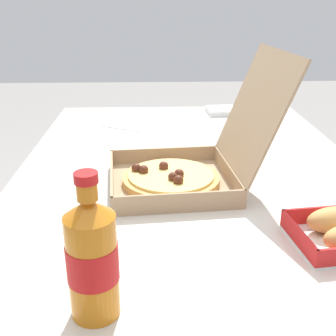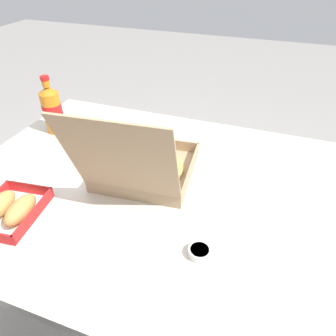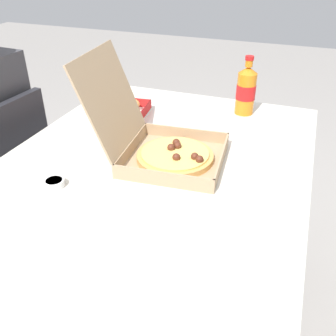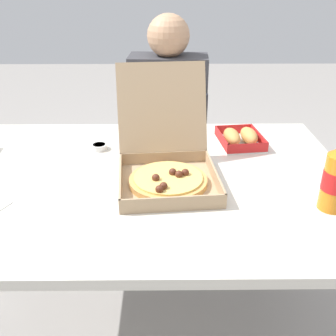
{
  "view_description": "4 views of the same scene",
  "coord_description": "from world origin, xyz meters",
  "px_view_note": "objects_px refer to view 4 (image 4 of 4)",
  "views": [
    {
      "loc": [
        1.06,
        -0.1,
        1.17
      ],
      "look_at": [
        0.09,
        -0.07,
        0.77
      ],
      "focal_mm": 45.84,
      "sensor_mm": 36.0,
      "label": 1
    },
    {
      "loc": [
        -0.24,
        0.68,
        1.35
      ],
      "look_at": [
        0.02,
        -0.04,
        0.78
      ],
      "focal_mm": 32.66,
      "sensor_mm": 36.0,
      "label": 2
    },
    {
      "loc": [
        -0.84,
        -0.39,
        1.32
      ],
      "look_at": [
        0.02,
        -0.07,
        0.75
      ],
      "focal_mm": 39.79,
      "sensor_mm": 36.0,
      "label": 3
    },
    {
      "loc": [
        0.09,
        -1.09,
        1.32
      ],
      "look_at": [
        0.1,
        0.02,
        0.75
      ],
      "focal_mm": 41.58,
      "sensor_mm": 36.0,
      "label": 4
    }
  ],
  "objects_px": {
    "pizza_box_open": "(167,166)",
    "bread_side_box": "(240,137)",
    "chair": "(168,154)",
    "diner_person": "(169,112)",
    "dipping_sauce_cup": "(99,146)"
  },
  "relations": [
    {
      "from": "diner_person",
      "to": "bread_side_box",
      "type": "distance_m",
      "value": 0.57
    },
    {
      "from": "bread_side_box",
      "to": "dipping_sauce_cup",
      "type": "bearing_deg",
      "value": -174.85
    },
    {
      "from": "chair",
      "to": "bread_side_box",
      "type": "bearing_deg",
      "value": -59.21
    },
    {
      "from": "chair",
      "to": "dipping_sauce_cup",
      "type": "distance_m",
      "value": 0.62
    },
    {
      "from": "diner_person",
      "to": "bread_side_box",
      "type": "xyz_separation_m",
      "value": [
        0.26,
        -0.5,
        0.07
      ]
    },
    {
      "from": "pizza_box_open",
      "to": "dipping_sauce_cup",
      "type": "bearing_deg",
      "value": 136.88
    },
    {
      "from": "diner_person",
      "to": "pizza_box_open",
      "type": "distance_m",
      "value": 0.79
    },
    {
      "from": "chair",
      "to": "pizza_box_open",
      "type": "distance_m",
      "value": 0.78
    },
    {
      "from": "pizza_box_open",
      "to": "bread_side_box",
      "type": "relative_size",
      "value": 2.06
    },
    {
      "from": "pizza_box_open",
      "to": "bread_side_box",
      "type": "xyz_separation_m",
      "value": [
        0.28,
        0.28,
        -0.02
      ]
    },
    {
      "from": "pizza_box_open",
      "to": "bread_side_box",
      "type": "bearing_deg",
      "value": 44.96
    },
    {
      "from": "pizza_box_open",
      "to": "chair",
      "type": "bearing_deg",
      "value": 89.08
    },
    {
      "from": "chair",
      "to": "diner_person",
      "type": "distance_m",
      "value": 0.21
    },
    {
      "from": "diner_person",
      "to": "dipping_sauce_cup",
      "type": "height_order",
      "value": "diner_person"
    },
    {
      "from": "bread_side_box",
      "to": "dipping_sauce_cup",
      "type": "relative_size",
      "value": 3.69
    }
  ]
}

